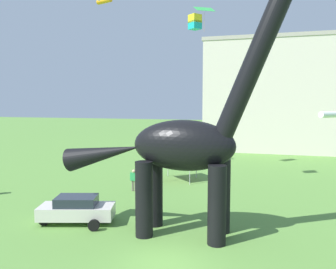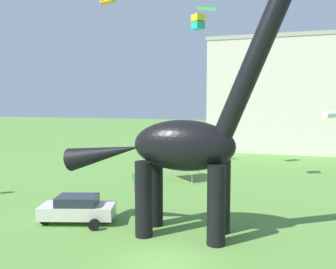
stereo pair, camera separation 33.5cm
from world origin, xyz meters
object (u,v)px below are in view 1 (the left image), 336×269
Objects in this scene: parked_sedan_left at (77,209)px; kite_mid_left at (204,9)px; dinosaur_sculpture at (183,145)px; kite_drifting at (331,115)px; person_near_flyer at (134,178)px; kite_high_left at (103,0)px; festival_canopy_tent at (178,152)px; kite_near_low at (195,22)px.

kite_mid_left reaches higher than parked_sedan_left.
kite_drifting is at bearing 55.32° from dinosaur_sculpture.
parked_sedan_left is at bearing -127.78° from kite_drifting.
kite_drifting is (16.31, 21.04, 4.84)m from parked_sedan_left.
person_near_flyer is at bearing 70.67° from parked_sedan_left.
kite_high_left is (-11.41, 14.13, 11.90)m from dinosaur_sculpture.
kite_high_left reaches higher than kite_mid_left.
person_near_flyer is at bearing -116.67° from festival_canopy_tent.
festival_canopy_tent is 12.00m from kite_mid_left.
dinosaur_sculpture is at bearing -74.45° from festival_canopy_tent.
parked_sedan_left is 7.71m from person_near_flyer.
festival_canopy_tent is (2.35, 4.68, 1.52)m from person_near_flyer.
parked_sedan_left is at bearing -101.29° from kite_near_low.
person_near_flyer is at bearing 118.06° from dinosaur_sculpture.
kite_high_left is at bearing 158.80° from kite_mid_left.
kite_high_left reaches higher than festival_canopy_tent.
kite_high_left is at bearing -164.21° from kite_near_low.
parked_sedan_left is 2.68× the size of person_near_flyer.
parked_sedan_left is at bearing -69.91° from kite_high_left.
kite_mid_left is 11.67m from kite_high_left.
person_near_flyer is 21.25m from kite_drifting.
dinosaur_sculpture is at bearing -15.70° from parked_sedan_left.
festival_canopy_tent is at bearing -147.34° from kite_drifting.
kite_mid_left is 1.12× the size of kite_high_left.
dinosaur_sculpture is at bearing 76.92° from person_near_flyer.
kite_mid_left is (4.98, 2.37, 12.99)m from person_near_flyer.
dinosaur_sculpture is 7.38× the size of kite_high_left.
kite_near_low is at bearing 62.64° from parked_sedan_left.
kite_near_low is at bearing -161.04° from kite_drifting.
person_near_flyer is 0.96× the size of kite_high_left.
dinosaur_sculpture is at bearing -51.10° from kite_high_left.
kite_high_left is at bearing -162.28° from kite_drifting.
kite_near_low reaches higher than kite_drifting.
parked_sedan_left is at bearing 36.59° from person_near_flyer.
parked_sedan_left is 12.80m from festival_canopy_tent.
kite_drifting is at bearing 17.72° from kite_high_left.
kite_near_low is (2.87, 8.88, 13.53)m from person_near_flyer.
person_near_flyer is 0.86× the size of kite_mid_left.
kite_near_low is at bearing -158.07° from person_near_flyer.
parked_sedan_left is 1.87× the size of kite_drifting.
kite_near_low reaches higher than person_near_flyer.
dinosaur_sculpture is 6.60× the size of kite_mid_left.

